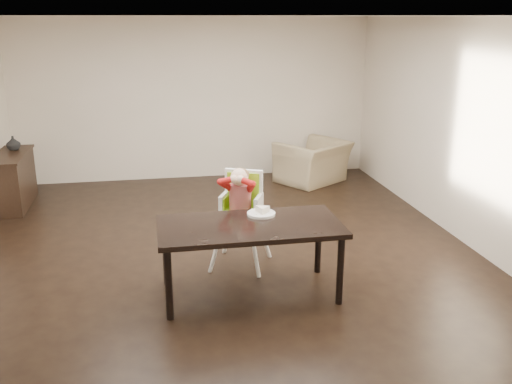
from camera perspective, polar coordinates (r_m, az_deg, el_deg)
ground at (r=6.79m, az=-3.34°, el=-6.26°), size 7.00×7.00×0.00m
room_walls at (r=6.29m, az=-3.63°, el=9.44°), size 6.02×7.02×2.71m
dining_table at (r=5.61m, az=-0.62°, el=-3.99°), size 1.80×0.90×0.75m
high_chair at (r=6.27m, az=-1.54°, el=-0.48°), size 0.62×0.62×1.13m
plate at (r=5.84m, az=0.57°, el=-2.02°), size 0.37×0.37×0.08m
armchair at (r=9.63m, az=5.72°, el=3.69°), size 1.27×1.17×0.93m
sideboard at (r=9.09m, az=-23.07°, el=1.11°), size 0.44×1.26×0.79m
vase at (r=9.22m, az=-23.11°, el=4.49°), size 0.24×0.25×0.20m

